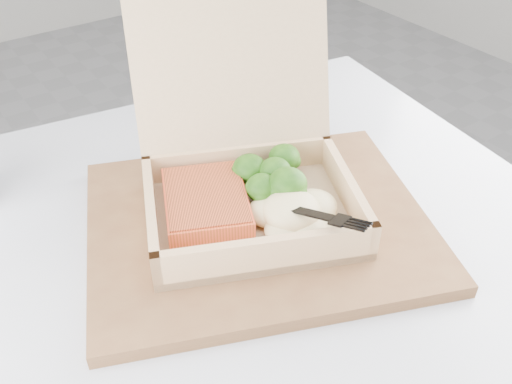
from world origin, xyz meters
TOP-DOWN VIEW (x-y plane):
  - floor at (0.00, 0.00)m, footprint 4.00×4.00m
  - cafe_table at (-0.17, -0.62)m, footprint 0.88×0.88m
  - serving_tray at (-0.14, -0.59)m, footprint 0.47×0.42m
  - takeout_container at (-0.13, -0.55)m, footprint 0.31×0.31m
  - salmon_fillet at (-0.19, -0.56)m, footprint 0.13×0.15m
  - broccoli_pile at (-0.10, -0.57)m, footprint 0.11×0.11m
  - mashed_potatoes at (-0.12, -0.63)m, footprint 0.11×0.09m
  - plastic_fork at (-0.13, -0.62)m, footprint 0.05×0.14m
  - receipt at (-0.13, -0.37)m, footprint 0.11×0.16m

SIDE VIEW (x-z plane):
  - floor at x=0.00m, z-range 0.00..0.00m
  - cafe_table at x=-0.17m, z-range 0.18..0.90m
  - receipt at x=-0.13m, z-range 0.72..0.72m
  - serving_tray at x=-0.14m, z-range 0.72..0.74m
  - salmon_fillet at x=-0.19m, z-range 0.75..0.77m
  - mashed_potatoes at x=-0.12m, z-range 0.75..0.79m
  - broccoli_pile at x=-0.10m, z-range 0.75..0.79m
  - plastic_fork at x=-0.13m, z-range 0.77..0.80m
  - takeout_container at x=-0.13m, z-range 0.69..0.90m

